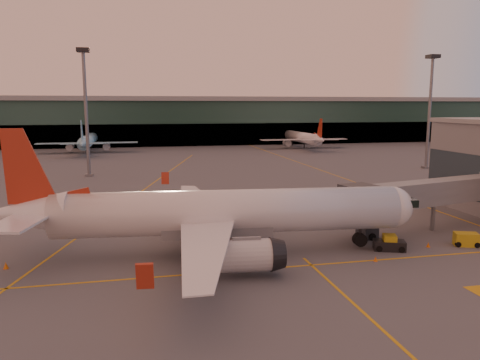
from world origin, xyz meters
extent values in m
plane|color=#4C4F54|center=(0.00, 0.00, 0.00)|extent=(600.00, 600.00, 0.00)
cube|color=gold|center=(0.00, 5.00, 0.01)|extent=(80.00, 0.25, 0.01)
cube|color=gold|center=(-10.00, 45.00, 0.01)|extent=(31.30, 115.98, 0.01)
cube|color=gold|center=(30.00, 70.00, 0.01)|extent=(0.25, 160.00, 0.01)
cube|color=gold|center=(5.00, -8.00, 0.01)|extent=(0.25, 30.00, 0.01)
cube|color=#19382D|center=(0.00, 142.00, 8.00)|extent=(400.00, 18.00, 16.00)
cube|color=gray|center=(0.00, 142.00, 16.80)|extent=(400.00, 20.00, 1.60)
cube|color=black|center=(0.00, 133.50, 4.00)|extent=(400.00, 1.00, 8.00)
cylinder|color=slate|center=(-20.00, 66.00, 12.50)|extent=(0.70, 0.70, 25.00)
cube|color=black|center=(-20.00, 66.00, 25.20)|extent=(2.40, 2.40, 0.80)
cube|color=slate|center=(-20.00, 66.00, 0.25)|extent=(1.60, 1.60, 0.50)
cylinder|color=slate|center=(55.00, 62.00, 12.50)|extent=(0.70, 0.70, 25.00)
cube|color=black|center=(55.00, 62.00, 25.20)|extent=(2.40, 2.40, 0.80)
cube|color=slate|center=(55.00, 62.00, 0.25)|extent=(1.60, 1.60, 0.50)
cylinder|color=white|center=(-1.69, 9.87, 4.25)|extent=(33.35, 7.24, 4.25)
sphere|color=white|center=(14.79, 8.36, 4.25)|extent=(4.16, 4.16, 4.16)
cube|color=black|center=(16.00, 8.25, 4.78)|extent=(2.16, 2.92, 0.74)
cone|color=white|center=(-20.18, 11.56, 4.57)|extent=(7.60, 4.68, 4.04)
cube|color=white|center=(-20.11, 7.91, 4.67)|extent=(4.91, 7.46, 0.21)
cylinder|color=silver|center=(-1.47, 3.37, 1.91)|extent=(4.67, 3.15, 2.76)
cylinder|color=black|center=(-4.35, 7.34, 0.96)|extent=(2.04, 1.65, 1.91)
cylinder|color=black|center=(-4.35, 7.34, 1.54)|extent=(0.38, 0.38, 1.17)
cube|color=white|center=(-19.45, 15.14, 4.67)|extent=(3.76, 7.02, 0.21)
cylinder|color=silver|center=(-0.30, 16.23, 1.91)|extent=(4.67, 3.15, 2.76)
cylinder|color=black|center=(-3.85, 12.84, 0.96)|extent=(2.04, 1.65, 1.91)
cylinder|color=black|center=(-3.85, 12.84, 1.54)|extent=(0.38, 0.38, 1.17)
cube|color=slate|center=(-2.89, 9.98, 2.87)|extent=(10.76, 4.34, 1.70)
cylinder|color=black|center=(11.58, 8.66, 0.96)|extent=(1.41, 0.97, 1.34)
cube|color=slate|center=(23.13, 13.37, 4.55)|extent=(22.36, 7.80, 2.70)
cube|color=#2D3035|center=(12.75, 11.33, 4.55)|extent=(4.11, 4.11, 3.00)
cube|color=#2D3035|center=(14.25, 12.23, 1.20)|extent=(1.60, 2.40, 2.40)
cylinder|color=black|center=(14.25, 11.13, 0.40)|extent=(0.80, 0.40, 0.80)
cylinder|color=black|center=(14.25, 13.33, 0.40)|extent=(0.80, 0.40, 0.80)
cylinder|color=slate|center=(23.13, 13.37, 1.62)|extent=(0.50, 0.50, 3.25)
cube|color=#B62D1A|center=(-2.23, 12.90, 0.76)|extent=(3.63, 2.97, 1.53)
cube|color=silver|center=(-2.53, 12.96, 3.16)|extent=(6.26, 3.52, 2.85)
cylinder|color=black|center=(-4.24, 12.01, 0.46)|extent=(0.96, 0.51, 0.92)
cylinder|color=black|center=(-0.63, 11.38, 0.46)|extent=(0.96, 0.51, 0.92)
cube|color=#B79B16|center=(22.79, 7.19, 0.69)|extent=(2.63, 2.09, 1.38)
cylinder|color=black|center=(21.73, 6.97, 0.29)|extent=(0.64, 0.47, 0.57)
cylinder|color=black|center=(23.45, 6.33, 0.29)|extent=(0.64, 0.47, 0.57)
cube|color=black|center=(14.29, 7.59, 0.50)|extent=(3.44, 2.59, 0.99)
cube|color=#B79B16|center=(14.29, 7.59, 1.17)|extent=(1.69, 1.79, 0.81)
cylinder|color=black|center=(13.02, 7.30, 0.32)|extent=(0.69, 0.47, 0.63)
cylinder|color=black|center=(15.05, 6.54, 0.32)|extent=(0.69, 0.47, 0.63)
cone|color=orange|center=(18.74, 7.63, 0.25)|extent=(0.39, 0.39, 0.50)
cube|color=orange|center=(18.74, 7.63, 0.01)|extent=(0.34, 0.34, 0.03)
cone|color=orange|center=(-21.96, 9.99, 0.30)|extent=(0.47, 0.47, 0.60)
cube|color=orange|center=(-21.96, 9.99, 0.02)|extent=(0.41, 0.41, 0.03)
cone|color=orange|center=(-4.59, 27.91, 0.24)|extent=(0.38, 0.38, 0.48)
cube|color=orange|center=(-4.59, 27.91, 0.01)|extent=(0.33, 0.33, 0.03)
cone|color=orange|center=(11.25, 4.74, 0.24)|extent=(0.38, 0.38, 0.48)
cube|color=orange|center=(11.25, 4.74, 0.01)|extent=(0.33, 0.33, 0.03)
camera|label=1|loc=(-10.14, -33.48, 14.40)|focal=35.00mm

